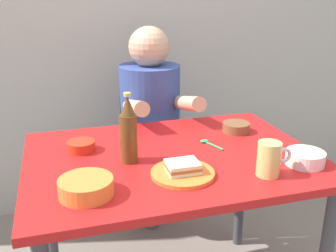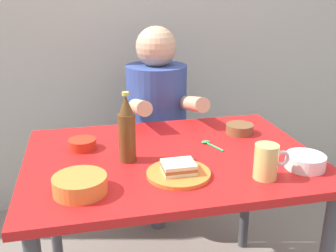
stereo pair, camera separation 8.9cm
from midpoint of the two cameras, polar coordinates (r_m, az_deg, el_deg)
dining_table at (r=1.54m, az=-1.14°, el=-7.41°), size 1.10×0.80×0.74m
stool at (r=2.24m, az=-3.66°, el=-7.00°), size 0.34×0.34×0.45m
person_seated at (r=2.08m, az=-3.83°, el=3.23°), size 0.33×0.56×0.72m
plate_orange at (r=1.34m, az=0.23°, el=-6.98°), size 0.22×0.22×0.01m
sandwich at (r=1.33m, az=0.23°, el=-6.02°), size 0.11×0.09×0.04m
beer_mug at (r=1.35m, az=12.82°, el=-4.73°), size 0.13×0.08×0.12m
beer_bottle at (r=1.41m, az=-7.63°, el=-0.79°), size 0.06×0.06×0.26m
rice_bowl_white at (r=1.48m, az=17.84°, el=-4.41°), size 0.14×0.14×0.05m
sauce_bowl_chili at (r=1.58m, az=-14.21°, el=-2.82°), size 0.11×0.11×0.04m
condiment_bowl_brown at (r=1.75m, az=8.51°, el=-0.15°), size 0.12×0.12×0.04m
soup_bowl_orange at (r=1.24m, az=-13.98°, el=-8.60°), size 0.17×0.17×0.05m
spoon at (r=1.60m, az=4.32°, el=-2.51°), size 0.06×0.12×0.01m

